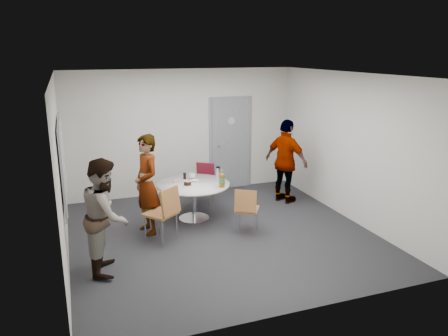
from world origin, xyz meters
name	(u,v)px	position (x,y,z in m)	size (l,w,h in m)	color
floor	(222,234)	(0.00, 0.00, 0.00)	(5.00, 5.00, 0.00)	#242328
ceiling	(221,75)	(0.00, 0.00, 2.70)	(5.00, 5.00, 0.00)	silver
wall_back	(183,132)	(0.00, 2.50, 1.35)	(5.00, 5.00, 0.00)	beige
wall_left	(60,172)	(-2.50, 0.00, 1.35)	(5.00, 5.00, 0.00)	beige
wall_right	(350,147)	(2.50, 0.00, 1.35)	(5.00, 5.00, 0.00)	beige
wall_front	(296,208)	(0.00, -2.50, 1.35)	(5.00, 5.00, 0.00)	beige
door	(231,143)	(1.10, 2.48, 1.03)	(1.02, 0.17, 2.12)	slate
whiteboard	(63,162)	(-2.46, 0.20, 1.45)	(0.04, 1.90, 1.25)	gray
table	(195,188)	(-0.22, 0.83, 0.60)	(1.33, 1.33, 1.01)	silver
chair_near_left	(165,209)	(-0.97, 0.01, 0.58)	(0.65, 0.66, 0.95)	brown
chair_near_right	(246,207)	(0.41, -0.12, 0.49)	(0.54, 0.56, 0.81)	brown
chair_far	(204,179)	(0.20, 1.63, 0.51)	(0.57, 0.58, 0.84)	maroon
person_main	(147,185)	(-1.16, 0.51, 0.86)	(0.63, 0.41, 1.73)	#A5C6EA
person_left	(106,216)	(-1.95, -0.62, 0.83)	(0.80, 0.63, 1.65)	white
person_right	(286,161)	(1.81, 1.14, 0.87)	(1.01, 0.42, 1.73)	black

